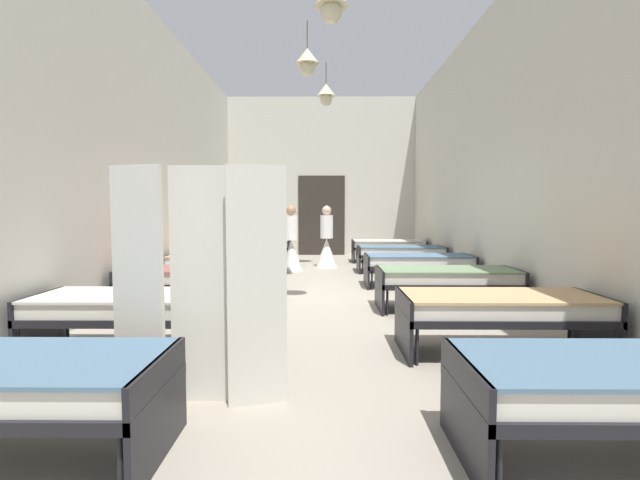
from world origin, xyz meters
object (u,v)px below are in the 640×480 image
object	(u,v)px
nurse_near_aisle	(291,247)
nurse_mid_aisle	(327,245)
bed_left_row_3	(222,262)
bed_right_row_4	(400,252)
bed_left_row_1	(135,308)
bed_right_row_1	(500,308)
privacy_screen	(198,286)
bed_right_row_5	(388,245)
bed_left_row_4	(241,252)
bed_left_row_5	(254,245)
bed_right_row_0	(635,384)
bed_left_row_2	(192,278)
bed_right_row_2	(447,278)
bed_right_row_3	(418,262)

from	to	relation	value
nurse_near_aisle	nurse_mid_aisle	distance (m)	1.00
bed_left_row_3	bed_right_row_4	distance (m)	4.02
bed_right_row_4	nurse_near_aisle	bearing A→B (deg)	176.56
bed_left_row_1	bed_right_row_1	world-z (taller)	same
nurse_near_aisle	privacy_screen	size ratio (longest dim) A/B	0.87
bed_left_row_3	bed_right_row_5	xyz separation A→B (m)	(3.54, 3.80, 0.00)
bed_right_row_1	bed_left_row_4	distance (m)	6.71
nurse_mid_aisle	privacy_screen	xyz separation A→B (m)	(-0.95, -7.60, 0.32)
bed_left_row_5	nurse_near_aisle	world-z (taller)	nurse_near_aisle
bed_right_row_0	bed_left_row_2	size ratio (longest dim) A/B	1.00
bed_left_row_2	bed_right_row_2	bearing A→B (deg)	0.00
bed_right_row_1	bed_left_row_3	bearing A→B (deg)	132.97
bed_right_row_0	bed_left_row_3	world-z (taller)	same
nurse_near_aisle	privacy_screen	world-z (taller)	privacy_screen
bed_right_row_4	bed_left_row_1	bearing A→B (deg)	-121.84
bed_right_row_5	nurse_near_aisle	xyz separation A→B (m)	(-2.44, -1.75, 0.09)
bed_left_row_4	bed_right_row_4	world-z (taller)	same
bed_right_row_3	bed_right_row_5	world-z (taller)	same
bed_right_row_5	nurse_near_aisle	distance (m)	3.00
bed_left_row_2	bed_left_row_5	distance (m)	5.70
bed_right_row_2	bed_right_row_4	size ratio (longest dim) A/B	1.00
bed_left_row_2	bed_left_row_5	size ratio (longest dim) A/B	1.00
bed_right_row_5	privacy_screen	size ratio (longest dim) A/B	1.12
bed_right_row_5	nurse_mid_aisle	xyz separation A→B (m)	(-1.63, -1.16, 0.09)
bed_right_row_1	nurse_near_aisle	distance (m)	6.33
bed_left_row_2	bed_right_row_4	world-z (taller)	same
bed_right_row_2	nurse_near_aisle	bearing A→B (deg)	121.70
bed_left_row_1	privacy_screen	distance (m)	1.56
bed_left_row_5	nurse_mid_aisle	distance (m)	2.23
bed_right_row_3	bed_right_row_4	size ratio (longest dim) A/B	1.00
bed_left_row_3	privacy_screen	world-z (taller)	privacy_screen
bed_left_row_4	bed_right_row_5	xyz separation A→B (m)	(3.54, 1.90, 0.00)
bed_left_row_5	nurse_mid_aisle	world-z (taller)	nurse_mid_aisle
bed_right_row_4	privacy_screen	bearing A→B (deg)	-110.68
bed_left_row_5	bed_right_row_5	xyz separation A→B (m)	(3.54, 0.00, 0.00)
bed_left_row_2	bed_right_row_2	size ratio (longest dim) A/B	1.00
bed_left_row_5	bed_right_row_1	bearing A→B (deg)	-65.03
bed_right_row_5	privacy_screen	world-z (taller)	privacy_screen
privacy_screen	bed_left_row_2	bearing A→B (deg)	108.42
nurse_near_aisle	bed_right_row_5	bearing A→B (deg)	141.57
bed_right_row_3	nurse_near_aisle	distance (m)	3.18
bed_right_row_0	bed_right_row_2	size ratio (longest dim) A/B	1.00
bed_left_row_3	bed_right_row_5	world-z (taller)	same
nurse_near_aisle	privacy_screen	xyz separation A→B (m)	(-0.15, -7.01, 0.32)
bed_left_row_1	bed_left_row_3	xyz separation A→B (m)	(0.00, 3.80, 0.00)
bed_left_row_4	bed_right_row_3	bearing A→B (deg)	-28.23
nurse_mid_aisle	bed_left_row_5	bearing A→B (deg)	134.61
bed_left_row_3	bed_left_row_5	size ratio (longest dim) A/B	1.00
bed_right_row_5	bed_left_row_4	bearing A→B (deg)	-151.77
bed_left_row_5	bed_right_row_5	size ratio (longest dim) A/B	1.00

